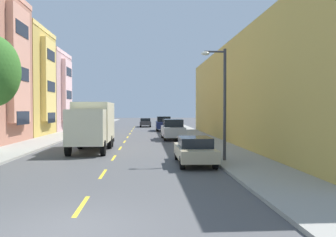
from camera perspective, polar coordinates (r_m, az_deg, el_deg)
The scene contains 14 objects.
ground_plane at distance 38.24m, azimuth -6.56°, elevation -2.77°, with size 160.00×160.00×0.00m, color #4C4C4F.
sidewalk_left at distance 37.30m, azimuth -17.69°, elevation -2.83°, with size 3.20×120.00×0.14m, color #99968E.
sidewalk_right at distance 36.57m, azimuth 4.48°, elevation -2.85°, with size 3.20×120.00×0.14m, color #99968E.
lane_centerline_dashes at distance 32.77m, azimuth -7.04°, elevation -3.48°, with size 0.14×47.20×0.01m.
townhouse_fifth_rose at distance 48.03m, azimuth -23.36°, elevation 3.95°, with size 11.83×8.17×10.38m.
apartment_block_opposite at distance 30.49m, azimuth 19.10°, elevation 4.04°, with size 10.00×36.00×8.47m, color tan.
street_lamp at distance 18.33m, azimuth 9.00°, elevation 3.93°, with size 1.35×0.28×5.93m.
delivery_box_truck at distance 24.14m, azimuth -12.54°, elevation -0.79°, with size 2.43×7.07×3.35m.
parked_wagon_white at distance 42.99m, azimuth -12.07°, elevation -1.24°, with size 1.84×4.71×1.50m.
parked_suv_navy at distance 45.40m, azimuth -0.76°, elevation -0.84°, with size 1.98×4.81×1.93m.
parked_suv_silver at distance 32.22m, azimuth 0.80°, elevation -1.80°, with size 2.03×4.83×1.93m.
parked_sedan_champagne at distance 17.77m, azimuth 4.48°, elevation -5.28°, with size 1.83×4.51×1.43m.
parked_wagon_teal at distance 52.38m, azimuth -10.61°, elevation -0.75°, with size 1.84×4.71×1.50m.
moving_charcoal_sedan at distance 55.89m, azimuth -3.81°, elevation -0.64°, with size 1.80×4.50×1.43m.
Camera 1 is at (1.91, -8.09, 2.85)m, focal length 36.30 mm.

